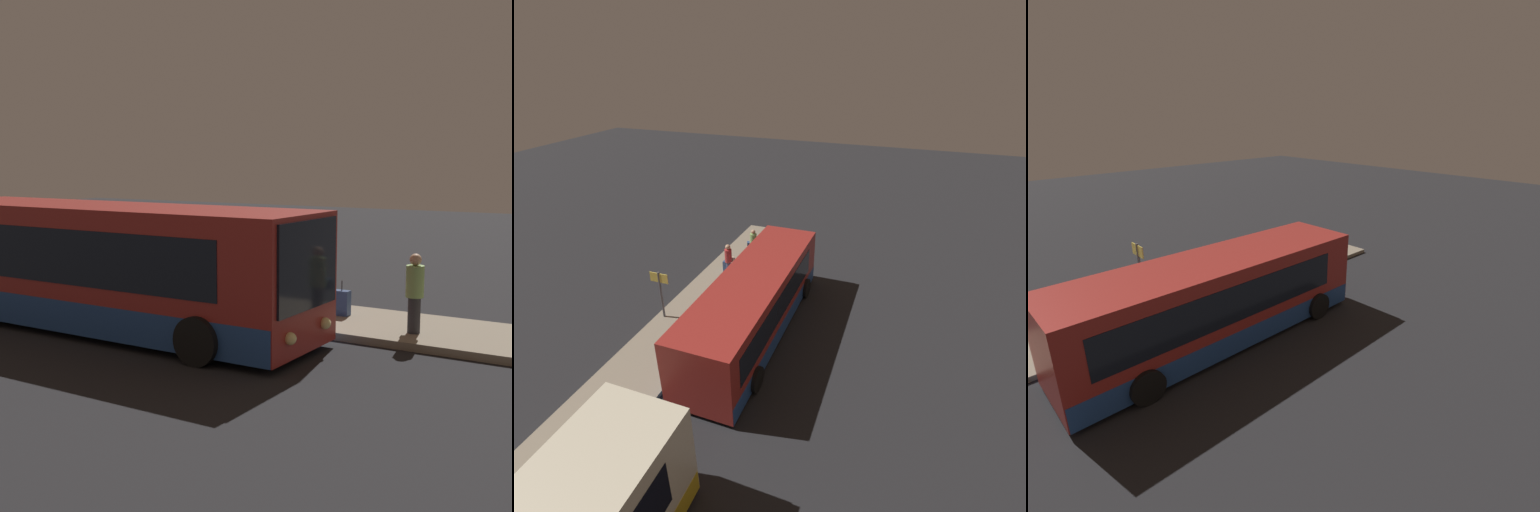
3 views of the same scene
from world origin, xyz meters
The scene contains 7 objects.
ground centered at (0.00, 0.00, 0.00)m, with size 80.00×80.00×0.00m, color #232326.
platform centered at (0.00, 3.01, 0.09)m, with size 20.00×2.82×0.17m.
bus_lead centered at (-0.59, -0.15, 1.40)m, with size 10.23×2.88×2.82m.
passenger_boarding centered at (5.67, 2.48, 1.09)m, with size 0.53×0.64×1.70m.
passenger_waiting centered at (3.20, 2.85, 1.17)m, with size 0.62×0.48×1.83m.
suitcase centered at (3.64, 3.24, 0.47)m, with size 0.38×0.24×0.83m.
sign_post centered at (-1.20, 4.03, 1.67)m, with size 0.10×0.88×2.30m.
Camera 2 is at (-13.49, -5.59, 10.91)m, focal length 28.00 mm.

